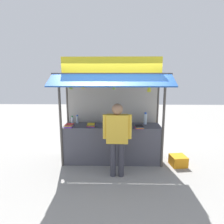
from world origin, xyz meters
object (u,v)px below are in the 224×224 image
at_px(magazine_stack_back_left, 91,125).
at_px(plastic_crate, 178,161).
at_px(magazine_stack_left, 69,126).
at_px(banana_bunch_leftmost, 71,86).
at_px(banana_bunch_inner_right, 114,87).
at_px(magazine_stack_center, 139,127).
at_px(water_bottle_far_left, 145,119).
at_px(banana_bunch_inner_left, 149,88).
at_px(banana_bunch_rightmost, 83,86).
at_px(water_bottle_back_right, 77,119).
at_px(water_bottle_far_right, 72,121).
at_px(vendor_person, 117,134).
at_px(magazine_stack_mid_right, 109,125).

xyz_separation_m(magazine_stack_back_left, plastic_crate, (2.20, -0.11, -0.88)).
distance_m(magazine_stack_left, banana_bunch_leftmost, 1.02).
relative_size(magazine_stack_back_left, banana_bunch_leftmost, 1.13).
bearing_deg(banana_bunch_inner_right, magazine_stack_left, 168.51).
height_order(magazine_stack_center, banana_bunch_inner_right, banana_bunch_inner_right).
bearing_deg(water_bottle_far_left, banana_bunch_inner_left, -92.01).
height_order(banana_bunch_inner_left, banana_bunch_rightmost, same).
height_order(banana_bunch_inner_right, banana_bunch_rightmost, same).
height_order(magazine_stack_left, banana_bunch_inner_right, banana_bunch_inner_right).
bearing_deg(banana_bunch_inner_right, plastic_crate, 6.04).
bearing_deg(magazine_stack_left, water_bottle_back_right, 72.19).
relative_size(water_bottle_far_left, water_bottle_far_right, 1.42).
bearing_deg(plastic_crate, banana_bunch_inner_left, -168.17).
bearing_deg(magazine_stack_center, water_bottle_far_left, 61.27).
bearing_deg(water_bottle_far_right, magazine_stack_back_left, -20.58).
xyz_separation_m(vendor_person, plastic_crate, (1.54, 0.55, -0.87)).
relative_size(magazine_stack_center, banana_bunch_inner_left, 0.96).
distance_m(magazine_stack_mid_right, banana_bunch_inner_left, 1.32).
bearing_deg(water_bottle_far_right, banana_bunch_inner_left, -14.16).
distance_m(water_bottle_back_right, banana_bunch_inner_left, 2.09).
bearing_deg(plastic_crate, magazine_stack_mid_right, 178.14).
bearing_deg(water_bottle_back_right, water_bottle_far_left, -2.41).
distance_m(magazine_stack_center, banana_bunch_leftmost, 1.88).
height_order(magazine_stack_mid_right, banana_bunch_inner_right, banana_bunch_inner_right).
bearing_deg(banana_bunch_leftmost, magazine_stack_back_left, 34.88).
height_order(magazine_stack_back_left, vendor_person, vendor_person).
distance_m(magazine_stack_left, banana_bunch_inner_right, 1.51).
xyz_separation_m(water_bottle_back_right, plastic_crate, (2.61, -0.46, -0.95)).
distance_m(magazine_stack_center, vendor_person, 0.77).
relative_size(magazine_stack_left, banana_bunch_leftmost, 1.10).
relative_size(water_bottle_far_left, banana_bunch_inner_right, 1.31).
bearing_deg(magazine_stack_back_left, magazine_stack_center, -5.14).
bearing_deg(magazine_stack_left, magazine_stack_center, -1.73).
xyz_separation_m(water_bottle_back_right, magazine_stack_mid_right, (0.88, -0.40, -0.06)).
relative_size(magazine_stack_center, plastic_crate, 0.79).
relative_size(magazine_stack_back_left, banana_bunch_rightmost, 1.19).
height_order(banana_bunch_inner_left, plastic_crate, banana_bunch_inner_left).
xyz_separation_m(banana_bunch_leftmost, vendor_person, (1.06, -0.38, -1.00)).
relative_size(water_bottle_far_left, magazine_stack_left, 1.19).
xyz_separation_m(magazine_stack_left, banana_bunch_rightmost, (0.42, -0.23, 1.00)).
relative_size(water_bottle_far_left, water_bottle_back_right, 1.43).
relative_size(water_bottle_far_right, banana_bunch_leftmost, 0.93).
relative_size(magazine_stack_left, banana_bunch_inner_right, 1.10).
relative_size(magazine_stack_back_left, magazine_stack_left, 1.03).
relative_size(magazine_stack_back_left, banana_bunch_inner_left, 0.91).
bearing_deg(banana_bunch_leftmost, water_bottle_far_right, 103.08).
bearing_deg(vendor_person, water_bottle_far_right, -34.42).
xyz_separation_m(water_bottle_far_right, banana_bunch_inner_left, (1.89, -0.48, 0.87)).
bearing_deg(banana_bunch_rightmost, magazine_stack_back_left, 65.91).
relative_size(banana_bunch_inner_right, plastic_crate, 0.66).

